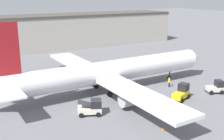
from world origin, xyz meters
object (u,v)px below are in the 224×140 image
object	(u,v)px
airplane	(106,72)
belt_loader_truck	(91,107)
ground_crew_worker	(169,82)
pushback_tug	(216,87)
safety_cone_far	(163,129)
baggage_tug	(182,92)

from	to	relation	value
airplane	belt_loader_truck	bearing A→B (deg)	-132.56
ground_crew_worker	belt_loader_truck	world-z (taller)	belt_loader_truck
airplane	pushback_tug	xyz separation A→B (m)	(15.74, -9.47, -2.48)
ground_crew_worker	safety_cone_far	bearing A→B (deg)	-95.56
ground_crew_worker	pushback_tug	size ratio (longest dim) A/B	0.58
baggage_tug	pushback_tug	xyz separation A→B (m)	(7.03, -0.67, -0.12)
belt_loader_truck	ground_crew_worker	bearing A→B (deg)	35.88
airplane	pushback_tug	world-z (taller)	airplane
ground_crew_worker	safety_cone_far	world-z (taller)	ground_crew_worker
baggage_tug	airplane	bearing A→B (deg)	113.34
baggage_tug	belt_loader_truck	xyz separation A→B (m)	(-14.83, 1.74, -0.10)
baggage_tug	safety_cone_far	world-z (taller)	baggage_tug
safety_cone_far	baggage_tug	bearing A→B (deg)	36.64
baggage_tug	safety_cone_far	size ratio (longest dim) A/B	6.49
baggage_tug	ground_crew_worker	bearing A→B (deg)	46.45
ground_crew_worker	pushback_tug	xyz separation A→B (m)	(4.76, -6.24, 0.04)
belt_loader_truck	pushback_tug	bearing A→B (deg)	16.96
airplane	baggage_tug	xyz separation A→B (m)	(8.71, -8.80, -2.35)
airplane	safety_cone_far	world-z (taller)	airplane
airplane	baggage_tug	distance (m)	12.61
airplane	ground_crew_worker	world-z (taller)	airplane
airplane	safety_cone_far	xyz separation A→B (m)	(-0.62, -15.75, -3.19)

